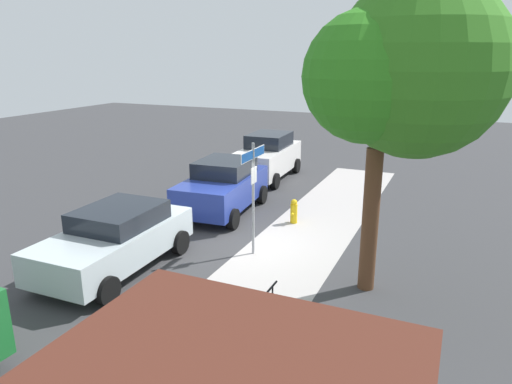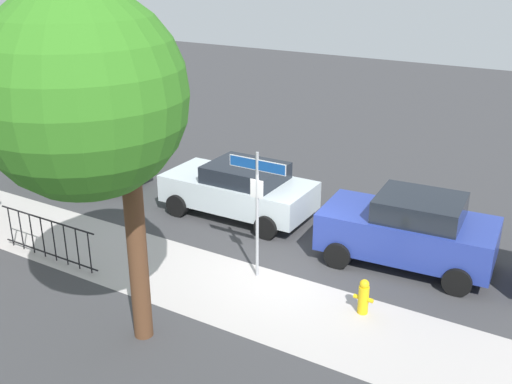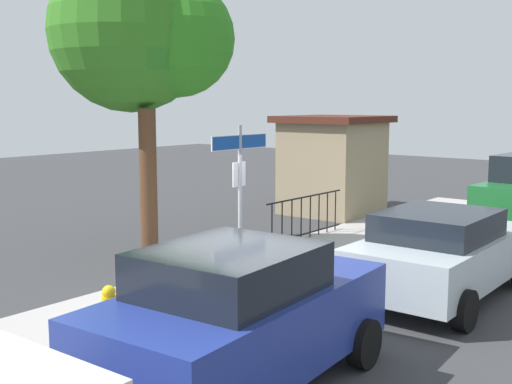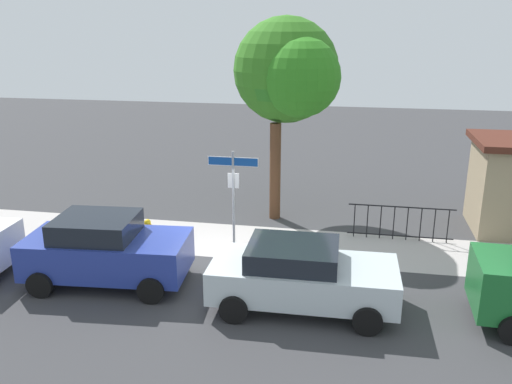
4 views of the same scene
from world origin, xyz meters
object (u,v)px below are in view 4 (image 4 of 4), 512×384
object	(u,v)px
car_blue	(106,249)
car_silver	(301,275)
fire_hydrant	(148,232)
street_sign	(233,183)
shade_tree	(288,73)

from	to	relation	value
car_blue	car_silver	world-z (taller)	car_blue
car_silver	car_blue	bearing A→B (deg)	175.14
fire_hydrant	car_blue	bearing A→B (deg)	-92.00
street_sign	shade_tree	size ratio (longest dim) A/B	0.46
street_sign	shade_tree	world-z (taller)	shade_tree
car_silver	fire_hydrant	world-z (taller)	car_silver
street_sign	car_silver	bearing A→B (deg)	-50.90
street_sign	car_silver	world-z (taller)	street_sign
car_blue	street_sign	bearing A→B (deg)	36.07
car_blue	fire_hydrant	distance (m)	2.61
car_blue	car_silver	distance (m)	4.97
car_blue	car_silver	bearing A→B (deg)	-8.48
street_sign	car_blue	bearing A→B (deg)	-139.53
shade_tree	car_blue	distance (m)	8.07
street_sign	shade_tree	distance (m)	4.62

